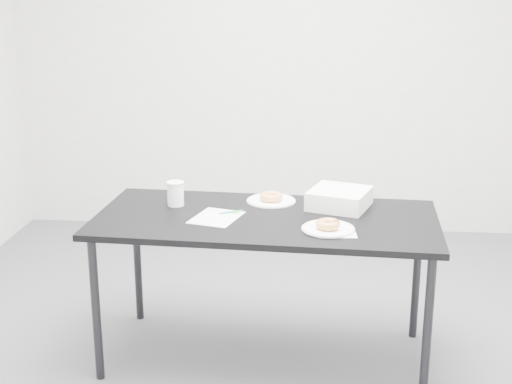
# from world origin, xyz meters

# --- Properties ---
(floor) EXTENTS (4.00, 4.00, 0.00)m
(floor) POSITION_xyz_m (0.00, 0.00, 0.00)
(floor) COLOR #4E4F54
(floor) RESTS_ON ground
(wall_back) EXTENTS (4.00, 0.02, 2.70)m
(wall_back) POSITION_xyz_m (0.00, 2.00, 1.35)
(wall_back) COLOR silver
(wall_back) RESTS_ON floor
(table) EXTENTS (1.71, 0.87, 0.76)m
(table) POSITION_xyz_m (0.07, -0.05, 0.71)
(table) COLOR black
(table) RESTS_ON floor
(scorecard) EXTENTS (0.27, 0.31, 0.00)m
(scorecard) POSITION_xyz_m (-0.17, -0.09, 0.76)
(scorecard) COLOR white
(scorecard) RESTS_ON table
(logo_patch) EXTENTS (0.05, 0.05, 0.00)m
(logo_patch) POSITION_xyz_m (-0.08, -0.00, 0.77)
(logo_patch) COLOR green
(logo_patch) RESTS_ON scorecard
(pen) EXTENTS (0.11, 0.06, 0.01)m
(pen) POSITION_xyz_m (-0.10, -0.01, 0.77)
(pen) COLOR #0B7D6D
(pen) RESTS_ON scorecard
(napkin) EXTENTS (0.19, 0.19, 0.00)m
(napkin) POSITION_xyz_m (0.41, -0.25, 0.77)
(napkin) COLOR white
(napkin) RESTS_ON table
(plate_near) EXTENTS (0.25, 0.25, 0.01)m
(plate_near) POSITION_xyz_m (0.37, -0.23, 0.77)
(plate_near) COLOR white
(plate_near) RESTS_ON napkin
(donut_near) EXTENTS (0.12, 0.12, 0.04)m
(donut_near) POSITION_xyz_m (0.37, -0.23, 0.79)
(donut_near) COLOR #E39648
(donut_near) RESTS_ON plate_near
(plate_far) EXTENTS (0.26, 0.26, 0.01)m
(plate_far) POSITION_xyz_m (0.08, 0.20, 0.77)
(plate_far) COLOR white
(plate_far) RESTS_ON table
(donut_far) EXTENTS (0.16, 0.16, 0.04)m
(donut_far) POSITION_xyz_m (0.08, 0.20, 0.79)
(donut_far) COLOR #E39648
(donut_far) RESTS_ON plate_far
(coffee_cup) EXTENTS (0.08, 0.08, 0.13)m
(coffee_cup) POSITION_xyz_m (-0.40, 0.09, 0.83)
(coffee_cup) COLOR white
(coffee_cup) RESTS_ON table
(cup_lid) EXTENTS (0.09, 0.09, 0.01)m
(cup_lid) POSITION_xyz_m (0.32, 0.21, 0.77)
(cup_lid) COLOR white
(cup_lid) RESTS_ON table
(bakery_box) EXTENTS (0.36, 0.36, 0.09)m
(bakery_box) POSITION_xyz_m (0.43, 0.13, 0.81)
(bakery_box) COLOR white
(bakery_box) RESTS_ON table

